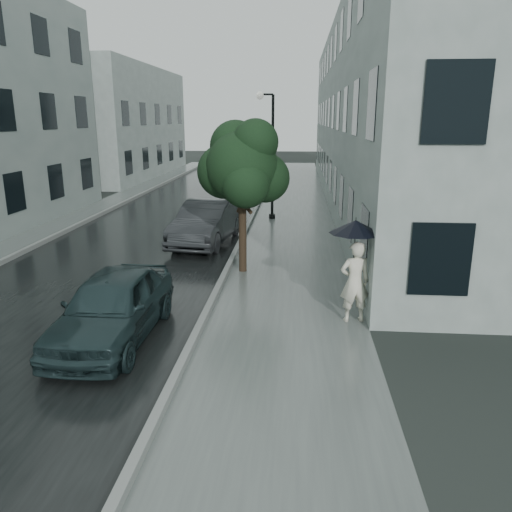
# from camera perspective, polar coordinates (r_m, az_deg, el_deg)

# --- Properties ---
(ground) EXTENTS (120.00, 120.00, 0.00)m
(ground) POSITION_cam_1_polar(r_m,az_deg,el_deg) (9.44, 1.71, -11.79)
(ground) COLOR black
(ground) RESTS_ON ground
(sidewalk) EXTENTS (3.50, 60.00, 0.01)m
(sidewalk) POSITION_cam_1_polar(r_m,az_deg,el_deg) (20.83, 4.24, 3.49)
(sidewalk) COLOR slate
(sidewalk) RESTS_ON ground
(kerb_near) EXTENTS (0.15, 60.00, 0.15)m
(kerb_near) POSITION_cam_1_polar(r_m,az_deg,el_deg) (20.91, -0.77, 3.77)
(kerb_near) COLOR slate
(kerb_near) RESTS_ON ground
(asphalt_road) EXTENTS (6.85, 60.00, 0.00)m
(asphalt_road) POSITION_cam_1_polar(r_m,az_deg,el_deg) (21.55, -10.10, 3.68)
(asphalt_road) COLOR black
(asphalt_road) RESTS_ON ground
(kerb_far) EXTENTS (0.15, 60.00, 0.15)m
(kerb_far) POSITION_cam_1_polar(r_m,az_deg,el_deg) (22.68, -18.70, 3.88)
(kerb_far) COLOR slate
(kerb_far) RESTS_ON ground
(sidewalk_far) EXTENTS (1.70, 60.00, 0.01)m
(sidewalk_far) POSITION_cam_1_polar(r_m,az_deg,el_deg) (23.08, -20.80, 3.69)
(sidewalk_far) COLOR #4C5451
(sidewalk_far) RESTS_ON ground
(building_near) EXTENTS (7.02, 36.00, 9.00)m
(building_near) POSITION_cam_1_polar(r_m,az_deg,el_deg) (28.33, 15.65, 15.31)
(building_near) COLOR #95A39E
(building_near) RESTS_ON ground
(building_far_b) EXTENTS (7.02, 18.00, 8.00)m
(building_far_b) POSITION_cam_1_polar(r_m,az_deg,el_deg) (40.92, -15.99, 14.48)
(building_far_b) COLOR #95A39E
(building_far_b) RESTS_ON ground
(pedestrian) EXTENTS (0.73, 0.55, 1.80)m
(pedestrian) POSITION_cam_1_polar(r_m,az_deg,el_deg) (11.00, 11.23, -2.92)
(pedestrian) COLOR silver
(pedestrian) RESTS_ON sidewalk
(umbrella) EXTENTS (1.37, 1.37, 1.37)m
(umbrella) POSITION_cam_1_polar(r_m,az_deg,el_deg) (10.72, 11.31, 3.30)
(umbrella) COLOR black
(umbrella) RESTS_ON ground
(street_tree) EXTENTS (2.64, 2.40, 4.33)m
(street_tree) POSITION_cam_1_polar(r_m,az_deg,el_deg) (14.10, -1.56, 10.23)
(street_tree) COLOR #332619
(street_tree) RESTS_ON ground
(lamp_post) EXTENTS (0.85, 0.35, 5.39)m
(lamp_post) POSITION_cam_1_polar(r_m,az_deg,el_deg) (21.94, 1.52, 12.23)
(lamp_post) COLOR black
(lamp_post) RESTS_ON ground
(car_near) EXTENTS (1.71, 4.11, 1.39)m
(car_near) POSITION_cam_1_polar(r_m,az_deg,el_deg) (10.40, -16.04, -5.53)
(car_near) COLOR #1C2E30
(car_near) RESTS_ON ground
(car_far) EXTENTS (2.09, 4.70, 1.50)m
(car_far) POSITION_cam_1_polar(r_m,az_deg,el_deg) (17.80, -5.66, 3.85)
(car_far) COLOR #272A2D
(car_far) RESTS_ON ground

